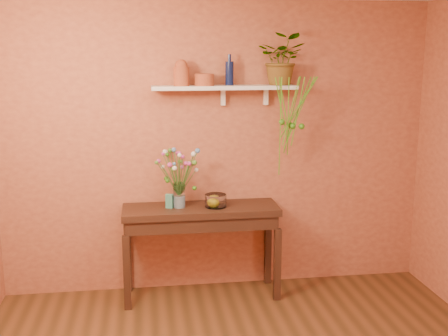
{
  "coord_description": "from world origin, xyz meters",
  "views": [
    {
      "loc": [
        -0.67,
        -3.08,
        2.21
      ],
      "look_at": [
        0.0,
        1.55,
        1.25
      ],
      "focal_mm": 44.46,
      "sensor_mm": 36.0,
      "label": 1
    }
  ],
  "objects": [
    {
      "name": "wall_shelf",
      "position": [
        0.06,
        1.87,
        1.92
      ],
      "size": [
        1.3,
        0.24,
        0.19
      ],
      "color": "white",
      "rests_on": "room"
    },
    {
      "name": "blue_bottle",
      "position": [
        0.1,
        1.88,
        2.05
      ],
      "size": [
        0.09,
        0.09,
        0.27
      ],
      "color": "#0B153C",
      "rests_on": "wall_shelf"
    },
    {
      "name": "sideboard",
      "position": [
        -0.18,
        1.75,
        0.73
      ],
      "size": [
        1.41,
        0.45,
        0.86
      ],
      "color": "#391F14",
      "rests_on": "ground"
    },
    {
      "name": "spider_plant",
      "position": [
        0.58,
        1.88,
        2.17
      ],
      "size": [
        0.52,
        0.49,
        0.46
      ],
      "primitive_type": "imported",
      "rotation": [
        0.0,
        0.0,
        -0.41
      ],
      "color": "#347516",
      "rests_on": "wall_shelf"
    },
    {
      "name": "carton",
      "position": [
        -0.47,
        1.76,
        0.92
      ],
      "size": [
        0.07,
        0.06,
        0.13
      ],
      "primitive_type": "cube",
      "rotation": [
        0.0,
        0.0,
        -0.31
      ],
      "color": "#275F84",
      "rests_on": "sideboard"
    },
    {
      "name": "terracotta_pot",
      "position": [
        -0.13,
        1.85,
        1.99
      ],
      "size": [
        0.22,
        0.22,
        0.1
      ],
      "primitive_type": "cylinder",
      "rotation": [
        0.0,
        0.0,
        0.38
      ],
      "color": "#AB432C",
      "rests_on": "wall_shelf"
    },
    {
      "name": "bouquet",
      "position": [
        -0.37,
        1.78,
        1.23
      ],
      "size": [
        0.4,
        0.41,
        0.43
      ],
      "color": "#386B28",
      "rests_on": "glass_vase"
    },
    {
      "name": "lemon",
      "position": [
        -0.07,
        1.72,
        0.9
      ],
      "size": [
        0.08,
        0.08,
        0.08
      ],
      "primitive_type": "sphere",
      "color": "yellow",
      "rests_on": "glass_bowl"
    },
    {
      "name": "glass_bowl",
      "position": [
        -0.05,
        1.73,
        0.91
      ],
      "size": [
        0.19,
        0.19,
        0.12
      ],
      "color": "white",
      "rests_on": "sideboard"
    },
    {
      "name": "terracotta_jug",
      "position": [
        -0.33,
        1.85,
        2.05
      ],
      "size": [
        0.16,
        0.16,
        0.23
      ],
      "color": "#AB432C",
      "rests_on": "wall_shelf"
    },
    {
      "name": "glass_vase",
      "position": [
        -0.38,
        1.76,
        0.95
      ],
      "size": [
        0.11,
        0.11,
        0.22
      ],
      "color": "white",
      "rests_on": "sideboard"
    },
    {
      "name": "plant_fronds",
      "position": [
        0.64,
        1.73,
        1.64
      ],
      "size": [
        0.44,
        0.33,
        0.9
      ],
      "color": "#347516",
      "rests_on": "wall_shelf"
    },
    {
      "name": "room",
      "position": [
        0.0,
        0.0,
        1.35
      ],
      "size": [
        4.04,
        4.04,
        2.7
      ],
      "color": "brown",
      "rests_on": "ground"
    }
  ]
}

